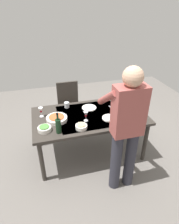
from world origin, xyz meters
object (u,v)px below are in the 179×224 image
Objects in this scene: wine_glass_left at (86,115)px; dinner_plate_far at (89,108)px; wine_bottle at (58,125)px; dinner_plate_near at (110,118)px; dining_table at (90,119)px; person_server at (126,126)px; side_bowl_salad at (45,129)px; water_cup_near_left at (128,117)px; water_cup_far_left at (126,103)px; serving_bowl_pasta at (57,119)px; wine_glass_right at (41,110)px; water_cup_near_right at (67,105)px; side_bowl_bread at (81,126)px; chair_near at (69,103)px.

dinner_plate_far is (-0.14, -0.35, -0.10)m from wine_glass_left.
wine_bottle is 0.79m from dinner_plate_near.
dinner_plate_near is at bearing 146.10° from dining_table.
person_server is 9.38× the size of side_bowl_salad.
wine_glass_left is at bearing -14.41° from water_cup_near_left.
person_server is 7.34× the size of dinner_plate_far.
water_cup_far_left reaches higher than dining_table.
serving_bowl_pasta is at bearing -132.22° from side_bowl_salad.
person_server is at bearing 151.65° from wine_bottle.
wine_glass_right is at bearing -67.21° from wine_bottle.
water_cup_near_left is 0.26m from dinner_plate_near.
wine_glass_left reaches higher than dining_table.
wine_glass_left is 1.00× the size of wine_glass_right.
water_cup_far_left is 0.61m from dinner_plate_far.
dinner_plate_near is at bearing -27.11° from water_cup_near_left.
water_cup_far_left is 0.50m from dinner_plate_near.
person_server is at bearing 120.15° from wine_glass_left.
side_bowl_salad is (0.39, 0.55, -0.01)m from water_cup_near_right.
dining_table is at bearing 168.38° from wine_glass_right.
side_bowl_salad is at bearing -9.70° from side_bowl_bread.
water_cup_near_left reaches higher than serving_bowl_pasta.
chair_near reaches higher than water_cup_near_left.
dining_table is 11.23× the size of wine_glass_left.
wine_glass_right is at bearing -25.32° from wine_glass_left.
chair_near is 1.35m from water_cup_near_left.
dinner_plate_near is (-0.44, 1.02, 0.21)m from chair_near.
wine_bottle reaches higher than wine_glass_right.
serving_bowl_pasta is 1.30× the size of dinner_plate_far.
wine_glass_right is at bearing -0.42° from water_cup_far_left.
wine_bottle reaches higher than water_cup_near_right.
side_bowl_salad is at bearing 54.72° from water_cup_near_right.
dinner_plate_far is at bearing -78.10° from person_server.
chair_near is 0.54× the size of person_server.
water_cup_far_left is at bearing -158.42° from wine_bottle.
water_cup_near_left reaches higher than dining_table.
dinner_plate_far is at bearing -48.52° from water_cup_near_left.
dinner_plate_near is at bearing -91.70° from person_server.
person_server is (-0.25, 0.73, 0.30)m from dining_table.
dinner_plate_far reaches higher than dining_table.
water_cup_far_left is (-0.83, 0.71, 0.26)m from chair_near.
wine_bottle is at bearing 1.68° from water_cup_near_left.
wine_glass_left reaches higher than side_bowl_salad.
dining_table is 0.82m from person_server.
side_bowl_bread is at bearing -178.40° from wine_bottle.
side_bowl_bread is at bearing 98.21° from water_cup_near_right.
chair_near is at bearing -78.20° from dining_table.
serving_bowl_pasta is 0.28m from side_bowl_salad.
chair_near reaches higher than side_bowl_bread.
water_cup_far_left is (-1.15, -0.46, -0.06)m from wine_bottle.
chair_near is 3.96× the size of dinner_plate_near.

